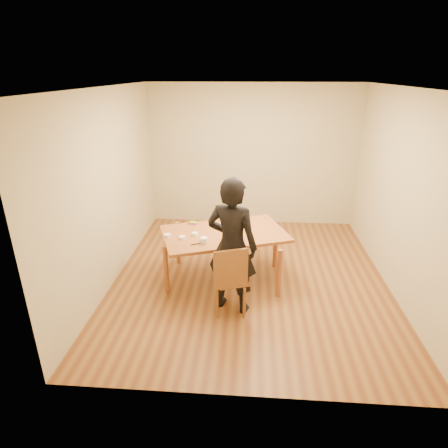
# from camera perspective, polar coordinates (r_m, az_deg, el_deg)

# --- Properties ---
(room_shell) EXTENTS (4.00, 4.50, 2.70)m
(room_shell) POSITION_cam_1_polar(r_m,az_deg,el_deg) (5.51, 4.29, 6.04)
(room_shell) COLOR brown
(room_shell) RESTS_ON ground
(dining_table) EXTENTS (1.96, 1.54, 0.04)m
(dining_table) POSITION_cam_1_polar(r_m,az_deg,el_deg) (5.35, 0.04, -1.48)
(dining_table) COLOR brown
(dining_table) RESTS_ON floor
(dining_chair) EXTENTS (0.51, 0.51, 0.04)m
(dining_chair) POSITION_cam_1_polar(r_m,az_deg,el_deg) (4.78, 1.16, -8.37)
(dining_chair) COLOR brown
(dining_chair) RESTS_ON floor
(cake_plate) EXTENTS (0.27, 0.27, 0.02)m
(cake_plate) POSITION_cam_1_polar(r_m,az_deg,el_deg) (5.40, 1.54, -0.87)
(cake_plate) COLOR #B80C0F
(cake_plate) RESTS_ON dining_table
(cake) EXTENTS (0.22, 0.22, 0.07)m
(cake) POSITION_cam_1_polar(r_m,az_deg,el_deg) (5.38, 1.54, -0.44)
(cake) COLOR white
(cake) RESTS_ON cake_plate
(frosting_dome) EXTENTS (0.21, 0.21, 0.03)m
(frosting_dome) POSITION_cam_1_polar(r_m,az_deg,el_deg) (5.37, 1.55, 0.03)
(frosting_dome) COLOR white
(frosting_dome) RESTS_ON cake
(frosting_tub) EXTENTS (0.09, 0.09, 0.08)m
(frosting_tub) POSITION_cam_1_polar(r_m,az_deg,el_deg) (4.99, -3.05, -2.54)
(frosting_tub) COLOR white
(frosting_tub) RESTS_ON dining_table
(frosting_lid) EXTENTS (0.10, 0.10, 0.01)m
(frosting_lid) POSITION_cam_1_polar(r_m,az_deg,el_deg) (5.06, -3.16, -2.65)
(frosting_lid) COLOR #1A179B
(frosting_lid) RESTS_ON dining_table
(frosting_dollop) EXTENTS (0.04, 0.04, 0.02)m
(frosting_dollop) POSITION_cam_1_polar(r_m,az_deg,el_deg) (5.06, -3.17, -2.52)
(frosting_dollop) COLOR white
(frosting_dollop) RESTS_ON frosting_lid
(ramekin_green) EXTENTS (0.08, 0.08, 0.04)m
(ramekin_green) POSITION_cam_1_polar(r_m,az_deg,el_deg) (5.16, -6.43, -2.08)
(ramekin_green) COLOR white
(ramekin_green) RESTS_ON dining_table
(ramekin_yellow) EXTENTS (0.09, 0.09, 0.04)m
(ramekin_yellow) POSITION_cam_1_polar(r_m,az_deg,el_deg) (5.25, -4.44, -1.55)
(ramekin_yellow) COLOR white
(ramekin_yellow) RESTS_ON dining_table
(ramekin_multi) EXTENTS (0.09, 0.09, 0.04)m
(ramekin_multi) POSITION_cam_1_polar(r_m,az_deg,el_deg) (5.24, -8.65, -1.76)
(ramekin_multi) COLOR white
(ramekin_multi) RESTS_ON dining_table
(candy_box_pink) EXTENTS (0.14, 0.10, 0.02)m
(candy_box_pink) POSITION_cam_1_polar(r_m,az_deg,el_deg) (5.64, -4.72, 0.08)
(candy_box_pink) COLOR #D732B2
(candy_box_pink) RESTS_ON dining_table
(candy_box_green) EXTENTS (0.12, 0.07, 0.02)m
(candy_box_green) POSITION_cam_1_polar(r_m,az_deg,el_deg) (5.64, -4.77, 0.27)
(candy_box_green) COLOR green
(candy_box_green) RESTS_ON candy_box_pink
(spatula) EXTENTS (0.14, 0.08, 0.01)m
(spatula) POSITION_cam_1_polar(r_m,az_deg,el_deg) (4.99, -4.26, -3.06)
(spatula) COLOR black
(spatula) RESTS_ON dining_table
(person) EXTENTS (0.74, 0.60, 1.77)m
(person) POSITION_cam_1_polar(r_m,az_deg,el_deg) (4.61, 1.23, -3.43)
(person) COLOR black
(person) RESTS_ON floor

